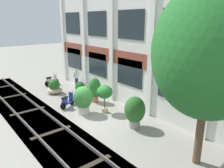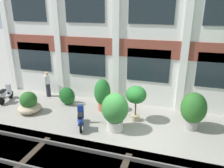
# 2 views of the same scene
# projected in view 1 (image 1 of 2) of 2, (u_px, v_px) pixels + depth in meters

# --- Properties ---
(ground_plane) EXTENTS (80.00, 80.00, 0.00)m
(ground_plane) POSITION_uv_depth(u_px,v_px,m) (92.00, 118.00, 12.53)
(ground_plane) COLOR #9E998E
(apartment_facade) EXTENTS (17.47, 0.64, 7.49)m
(apartment_facade) POSITION_uv_depth(u_px,v_px,m) (133.00, 49.00, 13.36)
(apartment_facade) COLOR silver
(apartment_facade) RESTS_ON ground
(rail_tracks) EXTENTS (25.11, 2.80, 0.43)m
(rail_tracks) POSITION_uv_depth(u_px,v_px,m) (51.00, 134.00, 11.02)
(rail_tracks) COLOR #5B5449
(rail_tracks) RESTS_ON ground
(broadleaf_tree) EXTENTS (4.18, 3.98, 6.79)m
(broadleaf_tree) POSITION_uv_depth(u_px,v_px,m) (210.00, 55.00, 7.45)
(broadleaf_tree) COLOR brown
(broadleaf_tree) RESTS_ON ground
(potted_plant_stone_basin) EXTENTS (1.09, 1.09, 1.69)m
(potted_plant_stone_basin) POSITION_uv_depth(u_px,v_px,m) (135.00, 111.00, 11.22)
(potted_plant_stone_basin) COLOR gray
(potted_plant_stone_basin) RESTS_ON ground
(potted_plant_terracotta_small) EXTENTS (0.95, 0.95, 1.71)m
(potted_plant_terracotta_small) POSITION_uv_depth(u_px,v_px,m) (105.00, 93.00, 12.99)
(potted_plant_terracotta_small) COLOR tan
(potted_plant_terracotta_small) RESTS_ON ground
(potted_plant_ribbed_drum) EXTENTS (0.84, 0.84, 1.69)m
(potted_plant_ribbed_drum) POSITION_uv_depth(u_px,v_px,m) (95.00, 88.00, 14.78)
(potted_plant_ribbed_drum) COLOR #B76647
(potted_plant_ribbed_drum) RESTS_ON ground
(potted_plant_wide_bowl) EXTENTS (1.17, 1.17, 1.10)m
(potted_plant_wide_bowl) POSITION_uv_depth(u_px,v_px,m) (54.00, 88.00, 16.68)
(potted_plant_wide_bowl) COLOR tan
(potted_plant_wide_bowl) RESTS_ON ground
(potted_plant_glazed_jar) EXTENTS (1.15, 1.15, 1.69)m
(potted_plant_glazed_jar) POSITION_uv_depth(u_px,v_px,m) (83.00, 99.00, 12.92)
(potted_plant_glazed_jar) COLOR beige
(potted_plant_glazed_jar) RESTS_ON ground
(scooter_near_curb) EXTENTS (0.57, 1.37, 0.98)m
(scooter_near_curb) POSITION_uv_depth(u_px,v_px,m) (51.00, 80.00, 18.68)
(scooter_near_curb) COLOR black
(scooter_near_curb) RESTS_ON ground
(scooter_second_parked) EXTENTS (0.74, 1.30, 0.98)m
(scooter_second_parked) POSITION_uv_depth(u_px,v_px,m) (67.00, 101.00, 13.97)
(scooter_second_parked) COLOR black
(scooter_second_parked) RESTS_ON ground
(resident_by_doorway) EXTENTS (0.34, 0.53, 1.54)m
(resident_by_doorway) POSITION_uv_depth(u_px,v_px,m) (76.00, 78.00, 18.04)
(resident_by_doorway) COLOR #282833
(resident_by_doorway) RESTS_ON ground
(topiary_hedge) EXTENTS (1.06, 0.88, 0.97)m
(topiary_hedge) POSITION_uv_depth(u_px,v_px,m) (80.00, 88.00, 16.54)
(topiary_hedge) COLOR #19561E
(topiary_hedge) RESTS_ON ground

